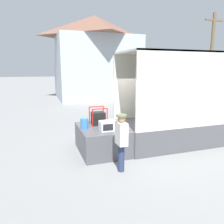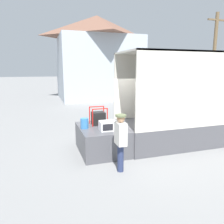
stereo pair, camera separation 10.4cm
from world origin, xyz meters
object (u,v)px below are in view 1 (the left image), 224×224
(box_truck, at_px, (201,117))
(microwave, at_px, (108,126))
(worker_person, at_px, (121,137))
(orange_bucket, at_px, (84,123))
(utility_pole, at_px, (211,57))
(portable_generator, at_px, (99,118))

(box_truck, bearing_deg, microwave, -173.67)
(microwave, height_order, worker_person, worker_person)
(orange_bucket, height_order, utility_pole, utility_pole)
(microwave, xyz_separation_m, worker_person, (0.02, -1.20, -0.03))
(worker_person, bearing_deg, utility_pole, 39.72)
(box_truck, relative_size, portable_generator, 9.46)
(microwave, bearing_deg, portable_generator, 96.15)
(worker_person, bearing_deg, box_truck, 21.83)
(portable_generator, relative_size, worker_person, 0.39)
(box_truck, distance_m, orange_bucket, 4.84)
(orange_bucket, bearing_deg, microwave, -34.52)
(portable_generator, relative_size, utility_pole, 0.09)
(microwave, distance_m, utility_pole, 15.18)
(box_truck, relative_size, orange_bucket, 17.39)
(portable_generator, distance_m, utility_pole, 14.78)
(box_truck, bearing_deg, utility_pole, 46.59)
(worker_person, height_order, utility_pole, utility_pole)
(portable_generator, bearing_deg, worker_person, -87.01)
(box_truck, distance_m, utility_pole, 11.83)
(box_truck, height_order, orange_bucket, box_truck)
(orange_bucket, distance_m, utility_pole, 15.46)
(box_truck, height_order, utility_pole, utility_pole)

